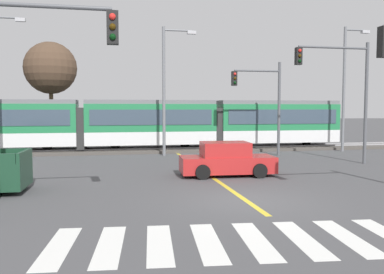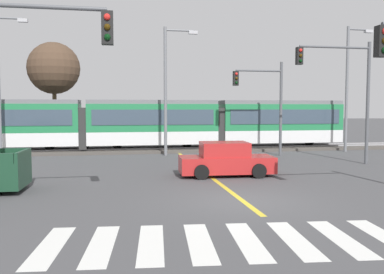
# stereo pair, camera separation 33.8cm
# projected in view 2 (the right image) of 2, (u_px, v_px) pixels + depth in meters

# --- Properties ---
(ground_plane) EXTENTS (200.00, 200.00, 0.00)m
(ground_plane) POSITION_uv_depth(u_px,v_px,m) (243.00, 201.00, 13.28)
(ground_plane) COLOR #474749
(track_bed) EXTENTS (120.00, 4.00, 0.18)m
(track_bed) POSITION_uv_depth(u_px,v_px,m) (175.00, 149.00, 29.25)
(track_bed) COLOR #4C4742
(track_bed) RESTS_ON ground
(rail_near) EXTENTS (120.00, 0.08, 0.10)m
(rail_near) POSITION_uv_depth(u_px,v_px,m) (177.00, 148.00, 28.54)
(rail_near) COLOR #939399
(rail_near) RESTS_ON track_bed
(rail_far) EXTENTS (120.00, 0.08, 0.10)m
(rail_far) POSITION_uv_depth(u_px,v_px,m) (174.00, 146.00, 29.95)
(rail_far) COLOR #939399
(rail_far) RESTS_ON track_bed
(light_rail_tram) EXTENTS (28.00, 2.64, 3.43)m
(light_rail_tram) POSITION_uv_depth(u_px,v_px,m) (153.00, 122.00, 28.82)
(light_rail_tram) COLOR silver
(light_rail_tram) RESTS_ON track_bed
(crosswalk_stripe_0) EXTENTS (0.81, 2.84, 0.01)m
(crosswalk_stripe_0) POSITION_uv_depth(u_px,v_px,m) (51.00, 246.00, 8.92)
(crosswalk_stripe_0) COLOR silver
(crosswalk_stripe_0) RESTS_ON ground
(crosswalk_stripe_1) EXTENTS (0.81, 2.84, 0.01)m
(crosswalk_stripe_1) POSITION_uv_depth(u_px,v_px,m) (101.00, 245.00, 9.01)
(crosswalk_stripe_1) COLOR silver
(crosswalk_stripe_1) RESTS_ON ground
(crosswalk_stripe_2) EXTENTS (0.81, 2.84, 0.01)m
(crosswalk_stripe_2) POSITION_uv_depth(u_px,v_px,m) (151.00, 243.00, 9.11)
(crosswalk_stripe_2) COLOR silver
(crosswalk_stripe_2) RESTS_ON ground
(crosswalk_stripe_3) EXTENTS (0.81, 2.84, 0.01)m
(crosswalk_stripe_3) POSITION_uv_depth(u_px,v_px,m) (200.00, 242.00, 9.20)
(crosswalk_stripe_3) COLOR silver
(crosswalk_stripe_3) RESTS_ON ground
(crosswalk_stripe_4) EXTENTS (0.81, 2.84, 0.01)m
(crosswalk_stripe_4) POSITION_uv_depth(u_px,v_px,m) (247.00, 241.00, 9.29)
(crosswalk_stripe_4) COLOR silver
(crosswalk_stripe_4) RESTS_ON ground
(crosswalk_stripe_5) EXTENTS (0.81, 2.84, 0.01)m
(crosswalk_stripe_5) POSITION_uv_depth(u_px,v_px,m) (294.00, 239.00, 9.39)
(crosswalk_stripe_5) COLOR silver
(crosswalk_stripe_5) RESTS_ON ground
(crosswalk_stripe_6) EXTENTS (0.81, 2.84, 0.01)m
(crosswalk_stripe_6) POSITION_uv_depth(u_px,v_px,m) (340.00, 238.00, 9.48)
(crosswalk_stripe_6) COLOR silver
(crosswalk_stripe_6) RESTS_ON ground
(lane_centre_line) EXTENTS (0.20, 16.24, 0.01)m
(lane_centre_line) POSITION_uv_depth(u_px,v_px,m) (204.00, 172.00, 19.32)
(lane_centre_line) COLOR gold
(lane_centre_line) RESTS_ON ground
(sedan_crossing) EXTENTS (4.28, 2.08, 1.52)m
(sedan_crossing) POSITION_uv_depth(u_px,v_px,m) (226.00, 160.00, 18.25)
(sedan_crossing) COLOR #B22323
(sedan_crossing) RESTS_ON ground
(traffic_light_near_left) EXTENTS (3.75, 0.38, 6.08)m
(traffic_light_near_left) POSITION_uv_depth(u_px,v_px,m) (22.00, 70.00, 10.81)
(traffic_light_near_left) COLOR #515459
(traffic_light_near_left) RESTS_ON ground
(traffic_light_mid_right) EXTENTS (4.25, 0.38, 6.59)m
(traffic_light_mid_right) POSITION_uv_depth(u_px,v_px,m) (345.00, 82.00, 21.63)
(traffic_light_mid_right) COLOR #515459
(traffic_light_mid_right) RESTS_ON ground
(traffic_light_far_right) EXTENTS (3.25, 0.38, 5.97)m
(traffic_light_far_right) POSITION_uv_depth(u_px,v_px,m) (265.00, 95.00, 25.65)
(traffic_light_far_right) COLOR #515459
(traffic_light_far_right) RESTS_ON ground
(street_lamp_west) EXTENTS (1.86, 0.28, 8.58)m
(street_lamp_west) POSITION_uv_depth(u_px,v_px,m) (1.00, 78.00, 24.26)
(street_lamp_west) COLOR slate
(street_lamp_west) RESTS_ON ground
(street_lamp_centre) EXTENTS (2.18, 0.28, 8.17)m
(street_lamp_centre) POSITION_uv_depth(u_px,v_px,m) (169.00, 83.00, 25.89)
(street_lamp_centre) COLOR slate
(street_lamp_centre) RESTS_ON ground
(street_lamp_east) EXTENTS (1.91, 0.28, 8.68)m
(street_lamp_east) POSITION_uv_depth(u_px,v_px,m) (349.00, 82.00, 28.24)
(street_lamp_east) COLOR slate
(street_lamp_east) RESTS_ON ground
(bare_tree_west) EXTENTS (4.08, 4.08, 8.25)m
(bare_tree_west) POSITION_uv_depth(u_px,v_px,m) (54.00, 69.00, 32.12)
(bare_tree_west) COLOR brown
(bare_tree_west) RESTS_ON ground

